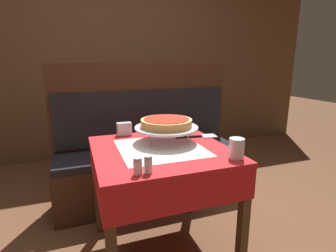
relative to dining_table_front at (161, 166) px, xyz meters
The scene contains 13 objects.
ground_plane 0.61m from the dining_table_front, ahead, with size 14.00×14.00×0.00m, color brown.
dining_table_front is the anchor object (origin of this frame).
dining_table_rear 1.51m from the dining_table_front, 91.69° to the left, with size 0.70×0.70×0.72m.
booth_bench 0.78m from the dining_table_front, 80.36° to the left, with size 1.62×0.45×1.22m.
back_wall_panel 2.16m from the dining_table_front, 90.00° to the left, with size 6.00×0.04×2.40m, color brown.
pizza_pan_stand 0.24m from the dining_table_front, 54.87° to the left, with size 0.41×0.41×0.10m.
deep_dish_pizza 0.28m from the dining_table_front, 54.87° to the left, with size 0.33×0.33×0.05m.
pizza_server 0.36m from the dining_table_front, 23.41° to the left, with size 0.29×0.10×0.01m.
water_glass_near 0.48m from the dining_table_front, 42.88° to the right, with size 0.08×0.08×0.11m.
salt_shaker 0.42m from the dining_table_front, 123.62° to the right, with size 0.04×0.04×0.08m.
pepper_shaker 0.40m from the dining_table_front, 117.17° to the right, with size 0.04×0.04×0.08m.
napkin_holder 0.42m from the dining_table_front, 113.69° to the left, with size 0.10×0.05×0.09m.
condiment_caddy 1.62m from the dining_table_front, 90.14° to the left, with size 0.14×0.14×0.18m.
Camera 1 is at (-0.46, -1.43, 1.23)m, focal length 28.00 mm.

